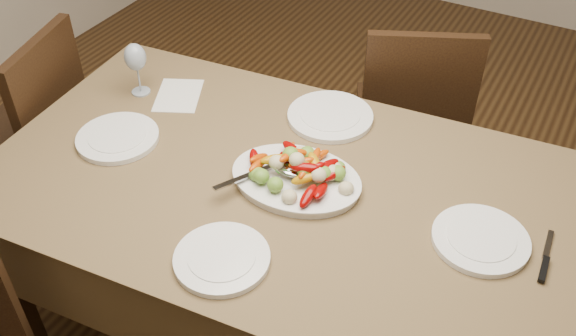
{
  "coord_description": "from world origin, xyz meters",
  "views": [
    {
      "loc": [
        0.49,
        -1.24,
        2.03
      ],
      "look_at": [
        -0.2,
        0.01,
        0.82
      ],
      "focal_mm": 40.0,
      "sensor_mm": 36.0,
      "label": 1
    }
  ],
  "objects_px": {
    "serving_platter": "(296,181)",
    "plate_far": "(330,117)",
    "dining_table": "(288,268)",
    "chair_left": "(21,143)",
    "plate_right": "(480,240)",
    "wine_glass": "(137,68)",
    "plate_left": "(118,138)",
    "chair_far": "(408,115)",
    "plate_near": "(222,259)"
  },
  "relations": [
    {
      "from": "plate_left",
      "to": "plate_far",
      "type": "distance_m",
      "value": 0.7
    },
    {
      "from": "plate_right",
      "to": "wine_glass",
      "type": "bearing_deg",
      "value": 173.96
    },
    {
      "from": "dining_table",
      "to": "chair_left",
      "type": "xyz_separation_m",
      "value": [
        -1.19,
        -0.02,
        0.1
      ]
    },
    {
      "from": "chair_left",
      "to": "wine_glass",
      "type": "height_order",
      "value": "wine_glass"
    },
    {
      "from": "chair_far",
      "to": "chair_left",
      "type": "distance_m",
      "value": 1.57
    },
    {
      "from": "chair_far",
      "to": "wine_glass",
      "type": "relative_size",
      "value": 4.64
    },
    {
      "from": "dining_table",
      "to": "plate_far",
      "type": "xyz_separation_m",
      "value": [
        -0.04,
        0.36,
        0.39
      ]
    },
    {
      "from": "chair_far",
      "to": "plate_right",
      "type": "height_order",
      "value": "chair_far"
    },
    {
      "from": "serving_platter",
      "to": "plate_right",
      "type": "relative_size",
      "value": 1.47
    },
    {
      "from": "chair_left",
      "to": "plate_near",
      "type": "xyz_separation_m",
      "value": [
        1.19,
        -0.33,
        0.29
      ]
    },
    {
      "from": "serving_platter",
      "to": "plate_right",
      "type": "height_order",
      "value": "serving_platter"
    },
    {
      "from": "plate_left",
      "to": "plate_right",
      "type": "xyz_separation_m",
      "value": [
        1.15,
        0.12,
        0.0
      ]
    },
    {
      "from": "chair_left",
      "to": "plate_left",
      "type": "height_order",
      "value": "chair_left"
    },
    {
      "from": "plate_far",
      "to": "dining_table",
      "type": "bearing_deg",
      "value": -84.36
    },
    {
      "from": "chair_far",
      "to": "plate_far",
      "type": "relative_size",
      "value": 3.29
    },
    {
      "from": "serving_platter",
      "to": "plate_near",
      "type": "xyz_separation_m",
      "value": [
        -0.02,
        -0.36,
        -0.0
      ]
    },
    {
      "from": "dining_table",
      "to": "plate_far",
      "type": "height_order",
      "value": "plate_far"
    },
    {
      "from": "chair_far",
      "to": "serving_platter",
      "type": "relative_size",
      "value": 2.48
    },
    {
      "from": "plate_far",
      "to": "plate_near",
      "type": "bearing_deg",
      "value": -87.46
    },
    {
      "from": "plate_far",
      "to": "plate_near",
      "type": "xyz_separation_m",
      "value": [
        0.03,
        -0.71,
        0.0
      ]
    },
    {
      "from": "dining_table",
      "to": "plate_left",
      "type": "distance_m",
      "value": 0.71
    },
    {
      "from": "plate_right",
      "to": "plate_far",
      "type": "height_order",
      "value": "same"
    },
    {
      "from": "plate_right",
      "to": "plate_far",
      "type": "bearing_deg",
      "value": 152.42
    },
    {
      "from": "serving_platter",
      "to": "plate_right",
      "type": "bearing_deg",
      "value": 3.25
    },
    {
      "from": "chair_left",
      "to": "wine_glass",
      "type": "bearing_deg",
      "value": 96.16
    },
    {
      "from": "dining_table",
      "to": "plate_right",
      "type": "relative_size",
      "value": 7.03
    },
    {
      "from": "chair_far",
      "to": "plate_near",
      "type": "distance_m",
      "value": 1.29
    },
    {
      "from": "plate_far",
      "to": "plate_near",
      "type": "distance_m",
      "value": 0.71
    },
    {
      "from": "serving_platter",
      "to": "plate_far",
      "type": "height_order",
      "value": "serving_platter"
    },
    {
      "from": "chair_left",
      "to": "plate_right",
      "type": "relative_size",
      "value": 3.63
    },
    {
      "from": "chair_left",
      "to": "dining_table",
      "type": "bearing_deg",
      "value": 75.66
    },
    {
      "from": "dining_table",
      "to": "plate_near",
      "type": "xyz_separation_m",
      "value": [
        -0.0,
        -0.35,
        0.39
      ]
    },
    {
      "from": "serving_platter",
      "to": "wine_glass",
      "type": "bearing_deg",
      "value": 167.05
    },
    {
      "from": "chair_far",
      "to": "serving_platter",
      "type": "distance_m",
      "value": 0.94
    },
    {
      "from": "dining_table",
      "to": "chair_left",
      "type": "relative_size",
      "value": 1.94
    },
    {
      "from": "chair_left",
      "to": "plate_left",
      "type": "distance_m",
      "value": 0.68
    },
    {
      "from": "plate_left",
      "to": "plate_right",
      "type": "distance_m",
      "value": 1.16
    },
    {
      "from": "dining_table",
      "to": "wine_glass",
      "type": "relative_size",
      "value": 8.98
    },
    {
      "from": "serving_platter",
      "to": "wine_glass",
      "type": "height_order",
      "value": "wine_glass"
    },
    {
      "from": "dining_table",
      "to": "chair_left",
      "type": "bearing_deg",
      "value": -179.21
    },
    {
      "from": "serving_platter",
      "to": "wine_glass",
      "type": "relative_size",
      "value": 1.87
    },
    {
      "from": "plate_near",
      "to": "chair_far",
      "type": "bearing_deg",
      "value": 86.34
    },
    {
      "from": "plate_near",
      "to": "plate_left",
      "type": "bearing_deg",
      "value": 155.0
    },
    {
      "from": "chair_left",
      "to": "serving_platter",
      "type": "relative_size",
      "value": 2.48
    },
    {
      "from": "chair_left",
      "to": "wine_glass",
      "type": "relative_size",
      "value": 4.64
    },
    {
      "from": "plate_right",
      "to": "plate_far",
      "type": "distance_m",
      "value": 0.68
    },
    {
      "from": "serving_platter",
      "to": "plate_near",
      "type": "distance_m",
      "value": 0.36
    },
    {
      "from": "dining_table",
      "to": "chair_far",
      "type": "relative_size",
      "value": 1.94
    },
    {
      "from": "chair_left",
      "to": "plate_far",
      "type": "bearing_deg",
      "value": 92.83
    },
    {
      "from": "plate_near",
      "to": "plate_right",
      "type": "bearing_deg",
      "value": 34.51
    }
  ]
}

